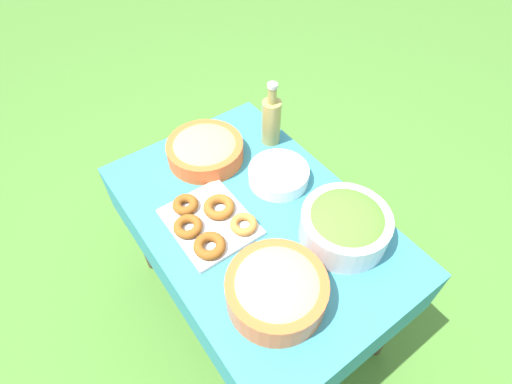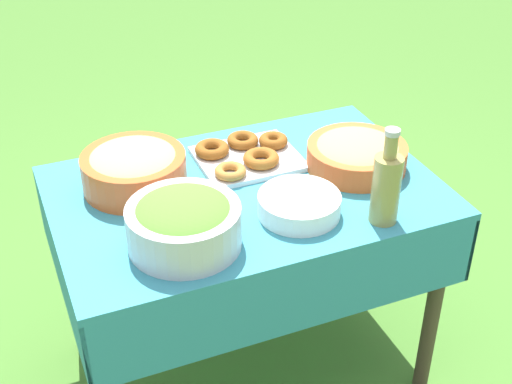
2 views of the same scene
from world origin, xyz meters
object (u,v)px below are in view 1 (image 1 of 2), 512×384
(plate_stack, at_px, (279,175))
(bread_bowl, at_px, (205,149))
(pasta_bowl, at_px, (276,289))
(donut_platter, at_px, (209,222))
(salad_bowl, at_px, (345,224))
(olive_oil_bottle, at_px, (271,120))

(plate_stack, relative_size, bread_bowl, 0.76)
(plate_stack, height_order, bread_bowl, bread_bowl)
(pasta_bowl, xyz_separation_m, plate_stack, (-0.39, 0.32, -0.04))
(donut_platter, bearing_deg, plate_stack, 94.88)
(donut_platter, bearing_deg, pasta_bowl, 2.75)
(salad_bowl, bearing_deg, donut_platter, -131.96)
(bread_bowl, bearing_deg, salad_bowl, 16.16)
(plate_stack, bearing_deg, olive_oil_bottle, 150.16)
(donut_platter, bearing_deg, bread_bowl, 150.82)
(pasta_bowl, height_order, donut_platter, pasta_bowl)
(plate_stack, bearing_deg, bread_bowl, -149.19)
(pasta_bowl, xyz_separation_m, bread_bowl, (-0.66, 0.15, -0.02))
(pasta_bowl, distance_m, bread_bowl, 0.68)
(plate_stack, bearing_deg, salad_bowl, 2.45)
(olive_oil_bottle, bearing_deg, pasta_bowl, -36.10)
(donut_platter, xyz_separation_m, bread_bowl, (-0.30, 0.17, 0.03))
(bread_bowl, bearing_deg, donut_platter, -29.18)
(pasta_bowl, relative_size, plate_stack, 1.32)
(donut_platter, distance_m, bread_bowl, 0.35)
(pasta_bowl, bearing_deg, plate_stack, 140.99)
(pasta_bowl, xyz_separation_m, donut_platter, (-0.36, -0.02, -0.05))
(salad_bowl, height_order, pasta_bowl, salad_bowl)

